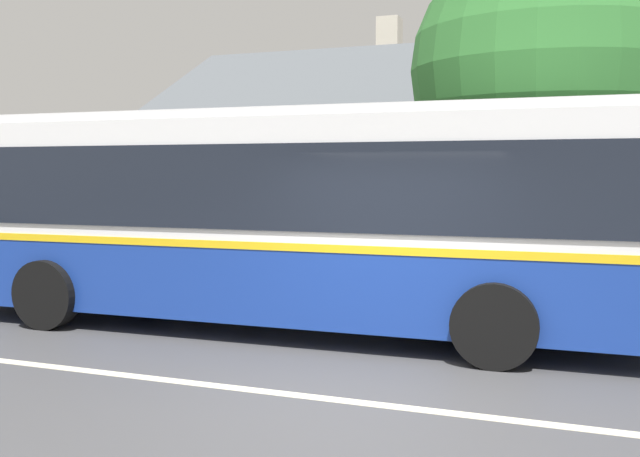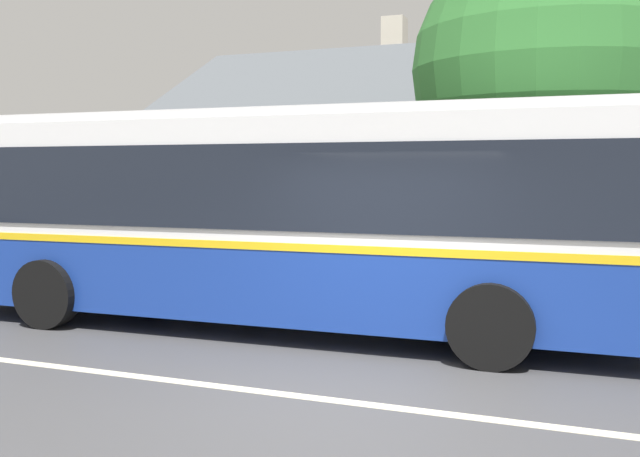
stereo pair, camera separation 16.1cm
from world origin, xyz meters
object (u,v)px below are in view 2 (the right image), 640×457
object	(u,v)px
street_tree_primary	(546,70)
bench_by_building	(29,247)
transit_bus	(270,213)
bench_down_street	(225,257)

from	to	relation	value
street_tree_primary	bench_by_building	bearing A→B (deg)	-174.53
transit_bus	bench_by_building	size ratio (longest dim) A/B	6.53
transit_bus	bench_down_street	world-z (taller)	transit_bus
bench_by_building	street_tree_primary	xyz separation A→B (m)	(10.97, 1.05, 3.51)
bench_down_street	street_tree_primary	bearing A→B (deg)	10.35
bench_by_building	bench_down_street	distance (m)	5.00
bench_by_building	transit_bus	bearing A→B (deg)	-22.87
transit_bus	bench_down_street	bearing A→B (deg)	128.26
transit_bus	street_tree_primary	xyz separation A→B (m)	(3.54, 4.19, 2.42)
bench_by_building	street_tree_primary	bearing A→B (deg)	5.47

